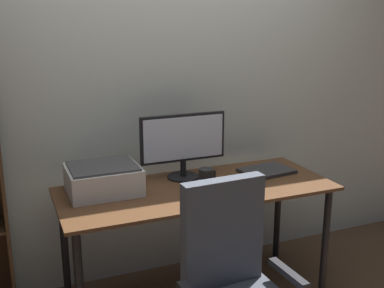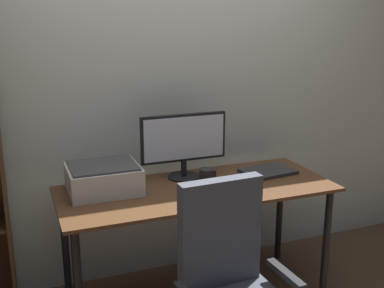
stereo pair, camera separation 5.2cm
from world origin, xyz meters
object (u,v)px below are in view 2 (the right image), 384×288
(desk, at_px, (197,201))
(mouse, at_px, (239,188))
(printer, at_px, (104,178))
(keyboard, at_px, (207,193))
(monitor, at_px, (184,142))
(coffee_mug, at_px, (206,177))
(laptop, at_px, (268,171))

(desk, relative_size, mouse, 16.85)
(printer, bearing_deg, keyboard, -26.24)
(monitor, relative_size, coffee_mug, 5.23)
(monitor, relative_size, printer, 1.36)
(desk, height_order, keyboard, keyboard)
(keyboard, bearing_deg, desk, 91.77)
(monitor, xyz_separation_m, coffee_mug, (0.08, -0.18, -0.18))
(mouse, relative_size, coffee_mug, 0.93)
(desk, xyz_separation_m, keyboard, (0.01, -0.13, 0.10))
(desk, distance_m, mouse, 0.27)
(mouse, height_order, coffee_mug, coffee_mug)
(laptop, bearing_deg, monitor, 161.84)
(monitor, height_order, mouse, monitor)
(desk, bearing_deg, monitor, 93.28)
(printer, bearing_deg, laptop, -2.74)
(desk, height_order, laptop, laptop)
(desk, relative_size, keyboard, 5.58)
(coffee_mug, bearing_deg, laptop, 8.41)
(coffee_mug, distance_m, laptop, 0.46)
(desk, bearing_deg, keyboard, -86.38)
(keyboard, bearing_deg, monitor, 91.57)
(laptop, bearing_deg, desk, -177.99)
(coffee_mug, xyz_separation_m, printer, (-0.59, 0.12, 0.03))
(mouse, xyz_separation_m, printer, (-0.73, 0.27, 0.06))
(keyboard, bearing_deg, laptop, 20.46)
(keyboard, distance_m, laptop, 0.56)
(coffee_mug, relative_size, printer, 0.26)
(laptop, bearing_deg, printer, 170.53)
(laptop, bearing_deg, coffee_mug, -178.32)
(keyboard, height_order, mouse, mouse)
(laptop, height_order, printer, printer)
(monitor, bearing_deg, desk, -86.72)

